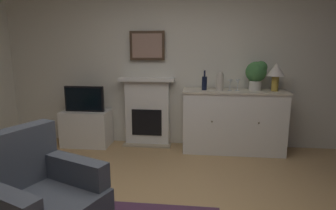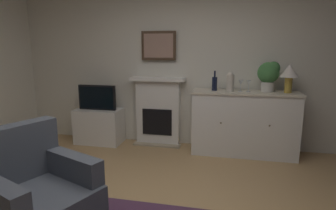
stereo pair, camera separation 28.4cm
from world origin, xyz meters
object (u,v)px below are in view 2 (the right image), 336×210
at_px(potted_plant_small, 269,74).
at_px(wine_glass_left, 241,83).
at_px(wine_glass_center, 249,83).
at_px(table_lamp, 289,73).
at_px(vase_decorative, 230,82).
at_px(tv_cabinet, 99,126).
at_px(armchair, 34,193).
at_px(fireplace_unit, 158,111).
at_px(framed_picture, 159,46).
at_px(tv_set, 97,97).
at_px(wine_bottle, 214,83).
at_px(sideboard_cabinet, 244,123).

bearing_deg(potted_plant_small, wine_glass_left, -169.89).
bearing_deg(wine_glass_center, table_lamp, 2.35).
distance_m(wine_glass_center, vase_decorative, 0.26).
relative_size(wine_glass_left, potted_plant_small, 0.38).
bearing_deg(tv_cabinet, armchair, -76.77).
xyz_separation_m(table_lamp, vase_decorative, (-0.79, -0.05, -0.14)).
distance_m(vase_decorative, potted_plant_small, 0.55).
bearing_deg(vase_decorative, fireplace_unit, 168.55).
relative_size(wine_glass_left, tv_cabinet, 0.22).
bearing_deg(armchair, framed_picture, 80.40).
relative_size(fireplace_unit, tv_set, 1.77).
xyz_separation_m(vase_decorative, potted_plant_small, (0.53, 0.10, 0.12)).
height_order(wine_bottle, wine_glass_center, wine_bottle).
bearing_deg(tv_set, sideboard_cabinet, 0.20).
height_order(sideboard_cabinet, potted_plant_small, potted_plant_small).
bearing_deg(wine_glass_center, wine_glass_left, -179.50).
bearing_deg(fireplace_unit, wine_bottle, -11.59).
relative_size(sideboard_cabinet, armchair, 1.47).
bearing_deg(table_lamp, fireplace_unit, 174.70).
xyz_separation_m(fireplace_unit, framed_picture, (0.00, 0.05, 1.04)).
bearing_deg(sideboard_cabinet, fireplace_unit, 172.49).
relative_size(vase_decorative, armchair, 0.27).
xyz_separation_m(sideboard_cabinet, tv_set, (-2.32, -0.01, 0.30)).
height_order(fireplace_unit, tv_cabinet, fireplace_unit).
bearing_deg(sideboard_cabinet, vase_decorative, -167.40).
xyz_separation_m(tv_cabinet, potted_plant_small, (2.63, 0.03, 0.92)).
bearing_deg(sideboard_cabinet, armchair, -127.52).
bearing_deg(fireplace_unit, tv_set, -169.23).
relative_size(sideboard_cabinet, tv_cabinet, 2.03).
height_order(vase_decorative, armchair, vase_decorative).
bearing_deg(potted_plant_small, sideboard_cabinet, -171.61).
relative_size(sideboard_cabinet, table_lamp, 3.80).
bearing_deg(tv_set, wine_glass_left, -0.37).
bearing_deg(tv_cabinet, fireplace_unit, 9.45).
distance_m(fireplace_unit, table_lamp, 2.04).
relative_size(framed_picture, armchair, 0.53).
xyz_separation_m(vase_decorative, tv_set, (-2.10, 0.04, -0.31)).
bearing_deg(vase_decorative, potted_plant_small, 10.18).
xyz_separation_m(wine_glass_center, armchair, (-1.81, -2.29, -0.68)).
distance_m(wine_glass_center, potted_plant_small, 0.31).
height_order(framed_picture, wine_glass_left, framed_picture).
xyz_separation_m(fireplace_unit, wine_bottle, (0.90, -0.18, 0.50)).
relative_size(sideboard_cabinet, wine_bottle, 5.24).
bearing_deg(wine_glass_left, vase_decorative, -169.65).
height_order(table_lamp, wine_bottle, table_lamp).
bearing_deg(framed_picture, potted_plant_small, -6.12).
bearing_deg(wine_glass_center, armchair, -128.33).
relative_size(sideboard_cabinet, vase_decorative, 5.41).
relative_size(wine_glass_left, tv_set, 0.27).
relative_size(potted_plant_small, armchair, 0.42).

